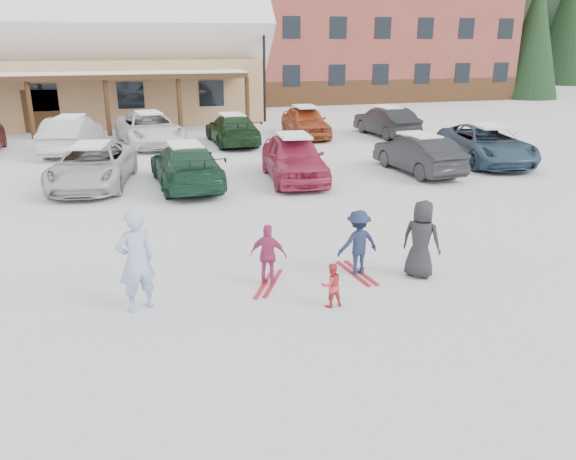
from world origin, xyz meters
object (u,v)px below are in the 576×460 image
object	(u,v)px
child_magenta	(268,255)
parked_car_9	(71,135)
bystander_dark	(421,239)
parked_car_12	(305,122)
parked_car_2	(93,165)
parked_car_6	(486,144)
parked_car_5	(418,154)
lamp_post	(264,67)
parked_car_10	(150,129)
parked_car_3	(186,166)
toddler_red	(331,285)
parked_car_13	(386,122)
adult_skier	(136,261)
parked_car_4	(294,158)
day_lodge	(9,53)
child_navy	(358,243)
parked_car_11	(232,129)

from	to	relation	value
child_magenta	parked_car_9	size ratio (longest dim) A/B	0.27
bystander_dark	parked_car_12	world-z (taller)	bystander_dark
parked_car_2	parked_car_6	xyz separation A→B (m)	(14.84, -0.26, 0.04)
child_magenta	parked_car_5	xyz separation A→B (m)	(7.68, 8.26, 0.07)
lamp_post	parked_car_10	xyz separation A→B (m)	(-7.01, -6.34, -2.41)
parked_car_2	parked_car_3	xyz separation A→B (m)	(2.99, -0.91, 0.01)
toddler_red	child_magenta	xyz separation A→B (m)	(-0.87, 1.25, 0.21)
parked_car_3	parked_car_13	bearing A→B (deg)	-147.89
parked_car_12	parked_car_3	bearing A→B (deg)	-126.16
adult_skier	parked_car_4	size ratio (longest dim) A/B	0.41
day_lodge	bystander_dark	distance (m)	30.32
bystander_dark	parked_car_4	xyz separation A→B (m)	(-0.13, 8.80, -0.02)
parked_car_3	parked_car_6	bearing A→B (deg)	179.69
parked_car_3	toddler_red	bearing A→B (deg)	95.88
parked_car_4	parked_car_13	xyz separation A→B (m)	(7.18, 7.88, -0.06)
parked_car_3	parked_car_5	xyz separation A→B (m)	(8.40, -0.23, -0.01)
child_navy	parked_car_2	bearing A→B (deg)	-65.48
parked_car_5	parked_car_4	bearing A→B (deg)	-5.76
lamp_post	parked_car_4	size ratio (longest dim) A/B	1.20
parked_car_2	parked_car_4	size ratio (longest dim) A/B	1.08
bystander_dark	parked_car_13	size ratio (longest dim) A/B	0.37
lamp_post	parked_car_2	size ratio (longest dim) A/B	1.11
parked_car_6	parked_car_11	size ratio (longest dim) A/B	1.11
parked_car_13	lamp_post	bearing A→B (deg)	-60.48
bystander_dark	parked_car_3	bearing A→B (deg)	-20.22
parked_car_5	parked_car_12	xyz separation A→B (m)	(-1.57, 8.77, 0.07)
parked_car_3	parked_car_10	size ratio (longest dim) A/B	0.89
bystander_dark	child_magenta	bearing A→B (deg)	38.67
parked_car_4	parked_car_9	size ratio (longest dim) A/B	0.98
day_lodge	child_navy	xyz separation A→B (m)	(10.72, -27.26, -3.25)
day_lodge	parked_car_6	bearing A→B (deg)	-42.31
lamp_post	bystander_dark	xyz separation A→B (m)	(-2.38, -23.59, -2.36)
parked_car_4	day_lodge	bearing A→B (deg)	127.32
day_lodge	parked_car_4	size ratio (longest dim) A/B	6.30
parked_car_13	parked_car_4	bearing A→B (deg)	43.09
bystander_dark	parked_car_3	distance (m)	9.70
child_navy	parked_car_6	world-z (taller)	parked_car_6
lamp_post	parked_car_5	distance (m)	15.26
parked_car_4	parked_car_10	distance (m)	9.57
child_magenta	parked_car_10	world-z (taller)	parked_car_10
day_lodge	parked_car_13	distance (m)	22.17
bystander_dark	parked_car_11	bearing A→B (deg)	-40.29
day_lodge	toddler_red	distance (m)	30.34
parked_car_2	parked_car_13	world-z (taller)	parked_car_13
parked_car_10	parked_car_12	distance (m)	7.64
child_magenta	parked_car_2	size ratio (longest dim) A/B	0.25
child_navy	parked_car_10	distance (m)	17.14
day_lodge	parked_car_10	distance (m)	13.14
toddler_red	parked_car_5	bearing A→B (deg)	-130.70
bystander_dark	parked_car_6	size ratio (longest dim) A/B	0.31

